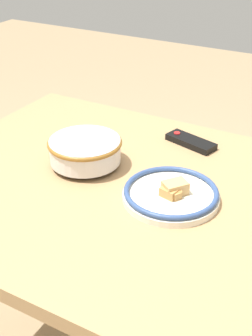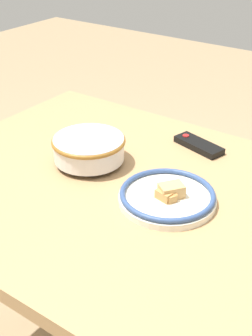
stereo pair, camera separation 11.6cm
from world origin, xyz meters
TOP-DOWN VIEW (x-y plane):
  - dining_table at (0.00, 0.00)m, footprint 1.15×0.92m
  - noodle_bowl at (-0.13, 0.04)m, footprint 0.21×0.21m
  - food_plate at (0.16, 0.00)m, footprint 0.25×0.25m
  - tv_remote at (0.08, 0.31)m, footprint 0.17×0.10m

SIDE VIEW (x-z plane):
  - dining_table at x=0.00m, z-range 0.29..1.05m
  - tv_remote at x=0.08m, z-range 0.77..0.79m
  - food_plate at x=0.16m, z-range 0.76..0.81m
  - noodle_bowl at x=-0.13m, z-range 0.77..0.86m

